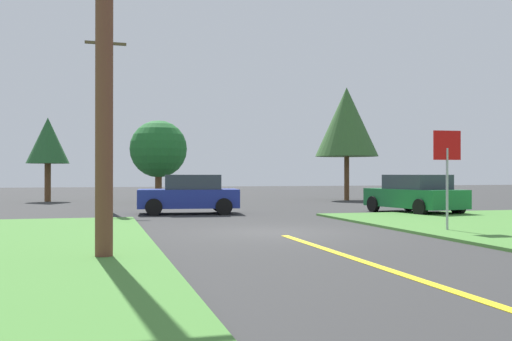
% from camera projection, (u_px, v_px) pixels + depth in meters
% --- Properties ---
extents(ground_plane, '(120.00, 120.00, 0.00)m').
position_uv_depth(ground_plane, '(274.00, 232.00, 16.79)').
color(ground_plane, '#313131').
extents(lane_stripe_center, '(0.20, 14.00, 0.01)m').
position_uv_depth(lane_stripe_center, '(425.00, 282.00, 9.07)').
color(lane_stripe_center, yellow).
rests_on(lane_stripe_center, ground).
extents(stop_sign, '(0.83, 0.09, 2.88)m').
position_uv_depth(stop_sign, '(447.00, 160.00, 16.75)').
color(stop_sign, '#9EA0A8').
rests_on(stop_sign, ground).
extents(car_on_crossroad, '(2.80, 4.70, 1.62)m').
position_uv_depth(car_on_crossroad, '(415.00, 194.00, 24.79)').
color(car_on_crossroad, '#196B33').
rests_on(car_on_crossroad, ground).
extents(car_approaching_junction, '(4.28, 2.52, 1.62)m').
position_uv_depth(car_approaching_junction, '(189.00, 194.00, 24.56)').
color(car_approaching_junction, navy).
rests_on(car_approaching_junction, ground).
extents(utility_pole_near, '(1.80, 0.34, 8.60)m').
position_uv_depth(utility_pole_near, '(104.00, 32.00, 11.39)').
color(utility_pole_near, brown).
rests_on(utility_pole_near, ground).
extents(utility_pole_mid, '(1.80, 0.36, 8.13)m').
position_uv_depth(utility_pole_mid, '(106.00, 118.00, 26.35)').
color(utility_pole_mid, brown).
rests_on(utility_pole_mid, ground).
extents(oak_tree_left, '(3.95, 3.95, 7.10)m').
position_uv_depth(oak_tree_left, '(347.00, 122.00, 37.23)').
color(oak_tree_left, brown).
rests_on(oak_tree_left, ground).
extents(pine_tree_center, '(2.50, 2.50, 5.03)m').
position_uv_depth(pine_tree_center, '(48.00, 141.00, 35.45)').
color(pine_tree_center, brown).
rests_on(pine_tree_center, ground).
extents(oak_tree_right, '(3.33, 3.33, 4.78)m').
position_uv_depth(oak_tree_right, '(158.00, 149.00, 34.61)').
color(oak_tree_right, brown).
rests_on(oak_tree_right, ground).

